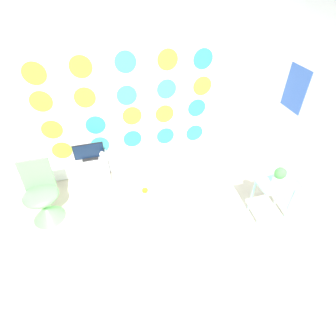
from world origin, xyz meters
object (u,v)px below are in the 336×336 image
Objects in this scene: bathtub at (141,210)px; potted_plant_left at (280,176)px; vase at (103,158)px; tv at (89,152)px; chair at (44,203)px.

bathtub is 4.24× the size of potted_plant_left.
bathtub is 0.97m from vase.
tv is 2.57m from potted_plant_left.
tv is 2.43× the size of vase.
bathtub is 1.77m from potted_plant_left.
chair reaches higher than potted_plant_left.
vase is (0.18, -0.13, -0.03)m from tv.
potted_plant_left is at bearing -9.18° from bathtub.
tv is at bearing 38.15° from chair.
vase is at bearing 24.55° from chair.
vase is (-0.36, 0.85, 0.28)m from bathtub.
potted_plant_left is (1.70, -0.27, 0.41)m from bathtub.
potted_plant_left is (2.06, -1.13, 0.13)m from vase.
potted_plant_left reaches higher than vase.
chair is at bearing -141.85° from tv.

